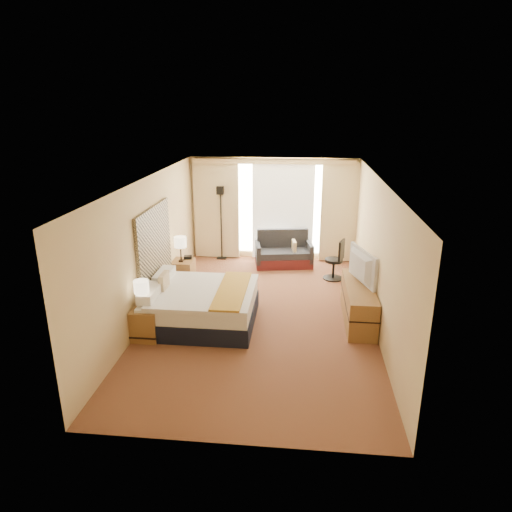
# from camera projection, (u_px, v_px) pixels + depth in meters

# --- Properties ---
(floor) EXTENTS (4.20, 7.00, 0.02)m
(floor) POSITION_uv_depth(u_px,v_px,m) (260.00, 315.00, 8.75)
(floor) COLOR #5E241A
(floor) RESTS_ON ground
(ceiling) EXTENTS (4.20, 7.00, 0.02)m
(ceiling) POSITION_uv_depth(u_px,v_px,m) (261.00, 180.00, 7.92)
(ceiling) COLOR white
(ceiling) RESTS_ON wall_back
(wall_back) EXTENTS (4.20, 0.02, 2.60)m
(wall_back) POSITION_uv_depth(u_px,v_px,m) (273.00, 209.00, 11.63)
(wall_back) COLOR #E1CD89
(wall_back) RESTS_ON ground
(wall_front) EXTENTS (4.20, 0.02, 2.60)m
(wall_front) POSITION_uv_depth(u_px,v_px,m) (231.00, 348.00, 5.03)
(wall_front) COLOR #E1CD89
(wall_front) RESTS_ON ground
(wall_left) EXTENTS (0.02, 7.00, 2.60)m
(wall_left) POSITION_uv_depth(u_px,v_px,m) (149.00, 248.00, 8.54)
(wall_left) COLOR #E1CD89
(wall_left) RESTS_ON ground
(wall_right) EXTENTS (0.02, 7.00, 2.60)m
(wall_right) POSITION_uv_depth(u_px,v_px,m) (378.00, 255.00, 8.13)
(wall_right) COLOR #E1CD89
(wall_right) RESTS_ON ground
(headboard) EXTENTS (0.06, 1.85, 1.50)m
(headboard) POSITION_uv_depth(u_px,v_px,m) (155.00, 246.00, 8.73)
(headboard) COLOR black
(headboard) RESTS_ON wall_left
(nightstand_left) EXTENTS (0.45, 0.52, 0.55)m
(nightstand_left) POSITION_uv_depth(u_px,v_px,m) (147.00, 323.00, 7.85)
(nightstand_left) COLOR #9C6938
(nightstand_left) RESTS_ON floor
(nightstand_right) EXTENTS (0.45, 0.52, 0.55)m
(nightstand_right) POSITION_uv_depth(u_px,v_px,m) (183.00, 272.00, 10.21)
(nightstand_right) COLOR #9C6938
(nightstand_right) RESTS_ON floor
(media_dresser) EXTENTS (0.50, 1.80, 0.70)m
(media_dresser) POSITION_uv_depth(u_px,v_px,m) (358.00, 303.00, 8.46)
(media_dresser) COLOR #9C6938
(media_dresser) RESTS_ON floor
(window) EXTENTS (2.30, 0.02, 2.30)m
(window) POSITION_uv_depth(u_px,v_px,m) (283.00, 209.00, 11.57)
(window) COLOR white
(window) RESTS_ON wall_back
(curtains) EXTENTS (4.12, 0.19, 2.56)m
(curtains) POSITION_uv_depth(u_px,v_px,m) (273.00, 206.00, 11.49)
(curtains) COLOR beige
(curtains) RESTS_ON floor
(bed) EXTENTS (1.94, 1.78, 0.94)m
(bed) POSITION_uv_depth(u_px,v_px,m) (201.00, 305.00, 8.37)
(bed) COLOR black
(bed) RESTS_ON floor
(loveseat) EXTENTS (1.49, 0.96, 0.87)m
(loveseat) POSITION_uv_depth(u_px,v_px,m) (284.00, 254.00, 11.40)
(loveseat) COLOR #551818
(loveseat) RESTS_ON floor
(floor_lamp) EXTENTS (0.24, 0.24, 1.90)m
(floor_lamp) POSITION_uv_depth(u_px,v_px,m) (221.00, 208.00, 11.56)
(floor_lamp) COLOR black
(floor_lamp) RESTS_ON floor
(desk_chair) EXTENTS (0.47, 0.47, 0.95)m
(desk_chair) POSITION_uv_depth(u_px,v_px,m) (336.00, 262.00, 10.43)
(desk_chair) COLOR black
(desk_chair) RESTS_ON floor
(lamp_left) EXTENTS (0.25, 0.25, 0.53)m
(lamp_left) POSITION_uv_depth(u_px,v_px,m) (141.00, 287.00, 7.58)
(lamp_left) COLOR black
(lamp_left) RESTS_ON nightstand_left
(lamp_right) EXTENTS (0.27, 0.27, 0.57)m
(lamp_right) POSITION_uv_depth(u_px,v_px,m) (180.00, 243.00, 9.92)
(lamp_right) COLOR black
(lamp_right) RESTS_ON nightstand_right
(tissue_box) EXTENTS (0.16, 0.16, 0.11)m
(tissue_box) POSITION_uv_depth(u_px,v_px,m) (147.00, 306.00, 7.74)
(tissue_box) COLOR #82A4CA
(tissue_box) RESTS_ON nightstand_left
(telephone) EXTENTS (0.20, 0.17, 0.07)m
(telephone) POSITION_uv_depth(u_px,v_px,m) (188.00, 257.00, 10.23)
(telephone) COLOR black
(telephone) RESTS_ON nightstand_right
(television) EXTENTS (0.46, 1.07, 0.62)m
(television) POSITION_uv_depth(u_px,v_px,m) (357.00, 266.00, 8.41)
(television) COLOR black
(television) RESTS_ON media_dresser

